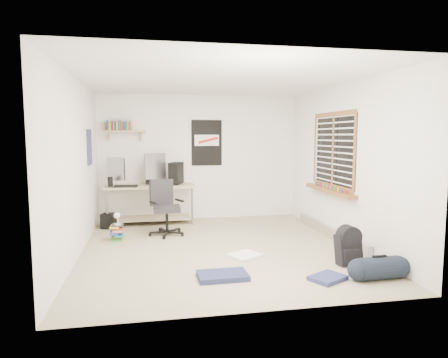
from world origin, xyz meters
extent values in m
cube|color=gray|center=(0.00, 0.00, -0.01)|extent=(4.00, 4.50, 0.01)
cube|color=white|center=(0.00, 0.00, 2.50)|extent=(4.00, 4.50, 0.01)
cube|color=silver|center=(0.00, 2.25, 1.25)|extent=(4.00, 0.01, 2.50)
cube|color=silver|center=(-2.00, 0.00, 1.25)|extent=(0.01, 4.50, 2.50)
cube|color=silver|center=(2.00, 0.00, 1.25)|extent=(0.01, 4.50, 2.50)
cube|color=tan|center=(-1.00, 1.97, 0.36)|extent=(1.74, 0.88, 0.77)
cube|color=#A1A1A6|center=(-1.61, 1.76, 0.98)|extent=(0.37, 0.30, 0.42)
cube|color=#9E9FA3|center=(-0.89, 1.92, 1.02)|extent=(0.44, 0.32, 0.49)
cube|color=black|center=(-0.50, 1.93, 0.97)|extent=(0.32, 0.43, 0.41)
cube|color=black|center=(-1.43, 1.66, 0.78)|extent=(0.43, 0.19, 0.02)
cube|color=black|center=(-1.71, 1.66, 0.86)|extent=(0.10, 0.10, 0.18)
cube|color=black|center=(-1.03, 1.90, 0.86)|extent=(0.10, 0.10, 0.18)
cube|color=#232325|center=(-0.72, 0.95, 0.49)|extent=(0.81, 0.81, 0.95)
cube|color=tan|center=(-1.45, 2.14, 1.78)|extent=(0.80, 0.22, 0.24)
cube|color=black|center=(0.15, 2.23, 1.55)|extent=(0.62, 0.03, 0.92)
cube|color=navy|center=(-1.99, 1.20, 1.50)|extent=(0.02, 0.42, 0.60)
cube|color=brown|center=(1.95, 0.30, 1.45)|extent=(0.10, 1.50, 1.26)
cube|color=#B7B2A8|center=(1.96, 0.30, 0.09)|extent=(0.08, 2.50, 0.18)
cube|color=black|center=(1.56, -1.08, 0.20)|extent=(0.32, 0.26, 0.41)
cylinder|color=black|center=(1.64, -1.66, 0.14)|extent=(0.28, 0.28, 0.53)
cube|color=white|center=(0.29, -0.50, 0.02)|extent=(0.52, 0.50, 0.04)
cube|color=#21264C|center=(-0.17, -1.28, 0.03)|extent=(0.60, 0.39, 0.06)
cube|color=navy|center=(1.04, -1.57, 0.03)|extent=(0.50, 0.46, 0.05)
cube|color=olive|center=(-1.54, 0.71, 0.15)|extent=(0.46, 0.40, 0.28)
cube|color=white|center=(-1.52, 0.69, 0.38)|extent=(0.16, 0.21, 0.18)
cube|color=black|center=(-1.75, 1.64, 0.14)|extent=(0.31, 0.31, 0.27)
camera|label=1|loc=(-1.00, -5.81, 1.69)|focal=32.00mm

